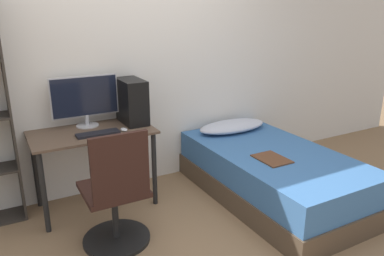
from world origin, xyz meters
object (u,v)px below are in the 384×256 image
object	(u,v)px
keyboard	(98,134)
monitor	(85,99)
office_chair	(117,202)
bed	(272,174)
pc_tower	(132,101)

from	to	relation	value
keyboard	monitor	bearing A→B (deg)	93.29
office_chair	monitor	size ratio (longest dim) A/B	1.58
bed	pc_tower	xyz separation A→B (m)	(-1.12, 0.74, 0.70)
office_chair	monitor	xyz separation A→B (m)	(0.03, 0.87, 0.61)
keyboard	office_chair	bearing A→B (deg)	-94.65
keyboard	pc_tower	xyz separation A→B (m)	(0.39, 0.20, 0.20)
office_chair	pc_tower	xyz separation A→B (m)	(0.44, 0.78, 0.56)
office_chair	pc_tower	size ratio (longest dim) A/B	2.32
monitor	pc_tower	size ratio (longest dim) A/B	1.46
monitor	office_chair	bearing A→B (deg)	-91.99
monitor	pc_tower	distance (m)	0.42
keyboard	bed	bearing A→B (deg)	-19.64
office_chair	monitor	bearing A→B (deg)	88.01
bed	office_chair	bearing A→B (deg)	-178.48
bed	pc_tower	world-z (taller)	pc_tower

